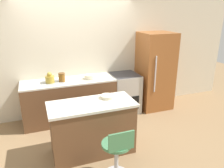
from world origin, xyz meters
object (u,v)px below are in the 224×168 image
Objects in this scene: stool_chair at (117,153)px; mixing_bowl at (89,77)px; kettle at (50,78)px; refrigerator at (155,71)px; oven_range at (125,93)px.

stool_chair is 2.05m from mixing_bowl.
stool_chair is at bearing -70.63° from kettle.
refrigerator is 1.62m from mixing_bowl.
kettle is at bearing -178.97° from oven_range.
oven_range is 4.34× the size of mixing_bowl.
refrigerator reaches higher than stool_chair.
oven_range is 0.90m from refrigerator.
kettle is at bearing 109.37° from stool_chair.
mixing_bowl is at bearing 0.00° from kettle.
oven_range is at bearing 2.01° from mixing_bowl.
refrigerator is at bearing 0.12° from mixing_bowl.
refrigerator is at bearing 0.08° from kettle.
stool_chair is (-0.97, -2.00, -0.04)m from oven_range.
stool_chair is 2.17m from kettle.
oven_range is at bearing 1.03° from kettle.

